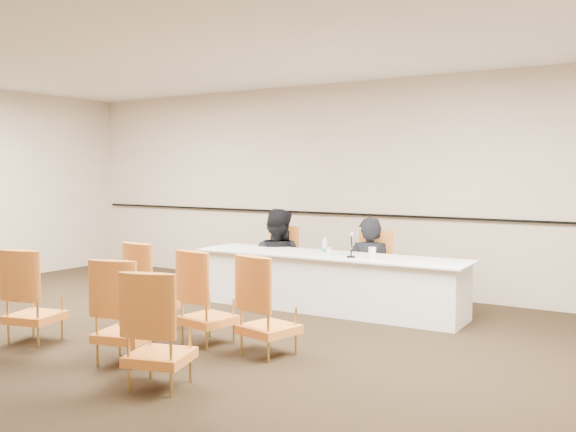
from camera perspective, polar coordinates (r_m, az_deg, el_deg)
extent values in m
plane|color=black|center=(6.37, -12.18, -11.75)|extent=(10.00, 10.00, 0.00)
plane|color=white|center=(6.27, -12.59, 15.69)|extent=(10.00, 10.00, 0.00)
cube|color=#C2AE98|center=(9.39, 5.23, 2.64)|extent=(10.00, 0.04, 3.00)
cube|color=black|center=(9.38, 5.10, 0.19)|extent=(9.80, 0.04, 0.03)
imported|color=black|center=(8.33, 7.24, -5.64)|extent=(0.69, 0.58, 1.63)
imported|color=black|center=(8.95, -0.99, -4.76)|extent=(0.90, 0.75, 1.69)
cube|color=white|center=(7.68, 6.56, -3.66)|extent=(0.36, 0.32, 0.00)
cylinder|color=white|center=(7.83, 3.62, -3.14)|extent=(0.08, 0.08, 0.10)
cylinder|color=white|center=(7.53, 7.49, -3.31)|extent=(0.11, 0.11, 0.14)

